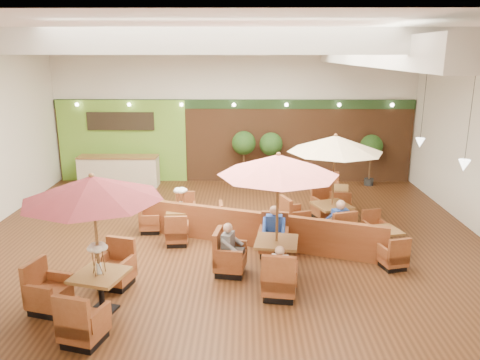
{
  "coord_description": "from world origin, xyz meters",
  "views": [
    {
      "loc": [
        0.46,
        -12.18,
        4.96
      ],
      "look_at": [
        0.3,
        0.5,
        1.5
      ],
      "focal_mm": 35.0,
      "sensor_mm": 36.0,
      "label": 1
    }
  ],
  "objects_px": {
    "topiary_2": "(371,148)",
    "diner_4": "(339,219)",
    "diner_1": "(274,226)",
    "service_counter": "(119,171)",
    "booth_divider": "(254,229)",
    "diner_3": "(339,219)",
    "table_0": "(91,215)",
    "table_1": "(274,189)",
    "topiary_1": "(271,146)",
    "diner_0": "(280,265)",
    "table_4": "(383,242)",
    "table_2": "(332,163)",
    "topiary_0": "(244,145)",
    "diner_2": "(230,244)",
    "table_5": "(334,199)",
    "table_3": "(181,219)"
  },
  "relations": [
    {
      "from": "topiary_2",
      "to": "diner_4",
      "type": "xyz_separation_m",
      "value": [
        -2.32,
        -5.95,
        -0.71
      ]
    },
    {
      "from": "diner_1",
      "to": "service_counter",
      "type": "bearing_deg",
      "value": -43.02
    },
    {
      "from": "booth_divider",
      "to": "diner_3",
      "type": "relative_size",
      "value": 8.17
    },
    {
      "from": "table_0",
      "to": "table_1",
      "type": "height_order",
      "value": "table_1"
    },
    {
      "from": "service_counter",
      "to": "topiary_2",
      "type": "bearing_deg",
      "value": 1.19
    },
    {
      "from": "diner_3",
      "to": "topiary_1",
      "type": "bearing_deg",
      "value": 90.68
    },
    {
      "from": "diner_0",
      "to": "table_1",
      "type": "bearing_deg",
      "value": 105.36
    },
    {
      "from": "table_4",
      "to": "topiary_2",
      "type": "distance_m",
      "value": 6.64
    },
    {
      "from": "service_counter",
      "to": "diner_4",
      "type": "distance_m",
      "value": 9.29
    },
    {
      "from": "diner_0",
      "to": "topiary_1",
      "type": "bearing_deg",
      "value": 99.62
    },
    {
      "from": "booth_divider",
      "to": "table_2",
      "type": "bearing_deg",
      "value": 44.53
    },
    {
      "from": "table_1",
      "to": "diner_1",
      "type": "distance_m",
      "value": 1.67
    },
    {
      "from": "topiary_0",
      "to": "diner_1",
      "type": "distance_m",
      "value": 6.62
    },
    {
      "from": "booth_divider",
      "to": "diner_4",
      "type": "xyz_separation_m",
      "value": [
        2.23,
        -0.02,
        0.29
      ]
    },
    {
      "from": "topiary_0",
      "to": "diner_2",
      "type": "xyz_separation_m",
      "value": [
        -0.27,
        -7.59,
        -0.81
      ]
    },
    {
      "from": "diner_3",
      "to": "table_4",
      "type": "bearing_deg",
      "value": -37.23
    },
    {
      "from": "service_counter",
      "to": "topiary_0",
      "type": "height_order",
      "value": "topiary_0"
    },
    {
      "from": "table_2",
      "to": "topiary_1",
      "type": "xyz_separation_m",
      "value": [
        -1.41,
        4.9,
        -0.51
      ]
    },
    {
      "from": "table_0",
      "to": "table_5",
      "type": "bearing_deg",
      "value": 62.55
    },
    {
      "from": "booth_divider",
      "to": "table_2",
      "type": "distance_m",
      "value": 2.85
    },
    {
      "from": "topiary_2",
      "to": "table_2",
      "type": "bearing_deg",
      "value": -116.01
    },
    {
      "from": "diner_4",
      "to": "topiary_0",
      "type": "bearing_deg",
      "value": 97.25
    },
    {
      "from": "table_3",
      "to": "diner_2",
      "type": "distance_m",
      "value": 2.99
    },
    {
      "from": "diner_0",
      "to": "diner_1",
      "type": "bearing_deg",
      "value": 101.26
    },
    {
      "from": "table_4",
      "to": "topiary_2",
      "type": "height_order",
      "value": "topiary_2"
    },
    {
      "from": "service_counter",
      "to": "table_4",
      "type": "height_order",
      "value": "service_counter"
    },
    {
      "from": "booth_divider",
      "to": "table_1",
      "type": "distance_m",
      "value": 2.33
    },
    {
      "from": "table_4",
      "to": "table_1",
      "type": "bearing_deg",
      "value": -172.48
    },
    {
      "from": "topiary_1",
      "to": "topiary_2",
      "type": "xyz_separation_m",
      "value": [
        3.81,
        -0.0,
        -0.05
      ]
    },
    {
      "from": "table_4",
      "to": "diner_3",
      "type": "relative_size",
      "value": 2.79
    },
    {
      "from": "diner_4",
      "to": "table_0",
      "type": "bearing_deg",
      "value": -163.99
    },
    {
      "from": "service_counter",
      "to": "table_0",
      "type": "bearing_deg",
      "value": -77.79
    },
    {
      "from": "diner_2",
      "to": "diner_3",
      "type": "bearing_deg",
      "value": 136.51
    },
    {
      "from": "booth_divider",
      "to": "diner_1",
      "type": "xyz_separation_m",
      "value": [
        0.49,
        -0.6,
        0.3
      ]
    },
    {
      "from": "topiary_0",
      "to": "diner_2",
      "type": "relative_size",
      "value": 2.69
    },
    {
      "from": "diner_0",
      "to": "diner_1",
      "type": "distance_m",
      "value": 2.12
    },
    {
      "from": "table_1",
      "to": "diner_4",
      "type": "xyz_separation_m",
      "value": [
        1.81,
        1.64,
        -1.3
      ]
    },
    {
      "from": "diner_3",
      "to": "service_counter",
      "type": "bearing_deg",
      "value": 128.45
    },
    {
      "from": "table_0",
      "to": "diner_0",
      "type": "bearing_deg",
      "value": 24.76
    },
    {
      "from": "diner_0",
      "to": "diner_2",
      "type": "height_order",
      "value": "diner_2"
    },
    {
      "from": "table_5",
      "to": "topiary_1",
      "type": "height_order",
      "value": "topiary_1"
    },
    {
      "from": "diner_0",
      "to": "diner_3",
      "type": "bearing_deg",
      "value": 68.55
    },
    {
      "from": "table_0",
      "to": "topiary_1",
      "type": "bearing_deg",
      "value": 82.6
    },
    {
      "from": "table_4",
      "to": "diner_3",
      "type": "distance_m",
      "value": 1.24
    },
    {
      "from": "booth_divider",
      "to": "diner_1",
      "type": "distance_m",
      "value": 0.83
    },
    {
      "from": "topiary_0",
      "to": "table_0",
      "type": "bearing_deg",
      "value": -106.95
    },
    {
      "from": "table_1",
      "to": "topiary_1",
      "type": "relative_size",
      "value": 1.42
    },
    {
      "from": "service_counter",
      "to": "topiary_1",
      "type": "bearing_deg",
      "value": 1.97
    },
    {
      "from": "table_4",
      "to": "topiary_1",
      "type": "xyz_separation_m",
      "value": [
        -2.54,
        6.41,
        1.21
      ]
    },
    {
      "from": "service_counter",
      "to": "diner_4",
      "type": "relative_size",
      "value": 3.71
    }
  ]
}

